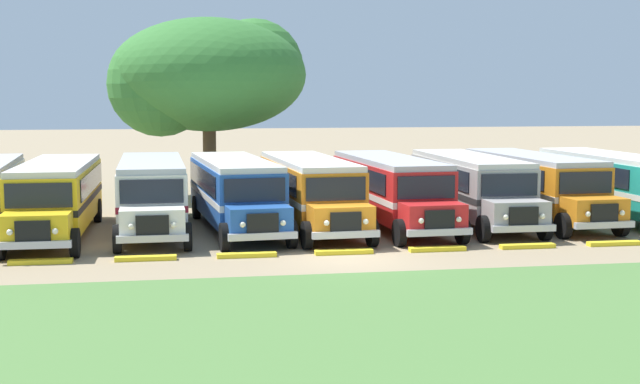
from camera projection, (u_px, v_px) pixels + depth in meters
name	position (u px, v px, depth m)	size (l,w,h in m)	color
ground_plane	(348.00, 258.00, 28.65)	(220.00, 220.00, 0.00)	#937F60
foreground_grass_strip	(418.00, 322.00, 20.54)	(80.00, 11.74, 0.01)	#4C7538
parked_bus_slot_1	(57.00, 195.00, 33.11)	(2.75, 10.85, 2.82)	yellow
parked_bus_slot_2	(152.00, 191.00, 34.31)	(2.89, 10.86, 2.82)	silver
parked_bus_slot_3	(235.00, 190.00, 34.69)	(3.51, 10.97, 2.82)	#23519E
parked_bus_slot_4	(310.00, 189.00, 35.07)	(3.21, 10.91, 2.82)	orange
parked_bus_slot_5	(391.00, 188.00, 35.60)	(3.15, 10.90, 2.82)	red
parked_bus_slot_6	(471.00, 185.00, 36.49)	(2.74, 10.85, 2.82)	#9E9993
parked_bus_slot_7	(534.00, 183.00, 37.27)	(3.11, 10.90, 2.82)	orange
parked_bus_slot_8	(613.00, 182.00, 37.69)	(2.88, 10.86, 2.82)	teal
curb_wheelstop_1	(41.00, 262.00, 27.63)	(2.00, 0.36, 0.15)	yellow
curb_wheelstop_2	(146.00, 258.00, 28.19)	(2.00, 0.36, 0.15)	yellow
curb_wheelstop_3	(247.00, 255.00, 28.75)	(2.00, 0.36, 0.15)	yellow
curb_wheelstop_4	(344.00, 252.00, 29.31)	(2.00, 0.36, 0.15)	yellow
curb_wheelstop_5	(437.00, 249.00, 29.87)	(2.00, 0.36, 0.15)	yellow
curb_wheelstop_6	(527.00, 246.00, 30.43)	(2.00, 0.36, 0.15)	yellow
curb_wheelstop_7	(614.00, 243.00, 30.99)	(2.00, 0.36, 0.15)	yellow
broad_shade_tree	(208.00, 75.00, 45.11)	(10.34, 9.99, 9.49)	brown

